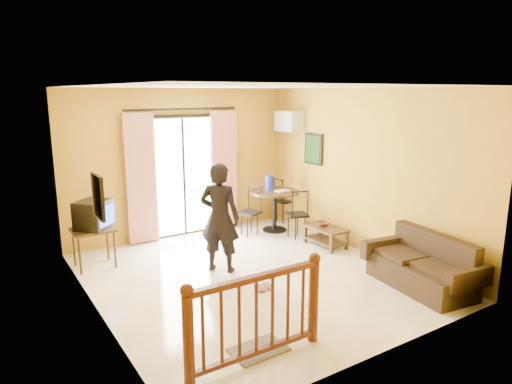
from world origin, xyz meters
TOP-DOWN VIEW (x-y plane):
  - ground at (0.00, 0.00)m, footprint 5.00×5.00m
  - room_shell at (0.00, 0.00)m, footprint 5.00×5.00m
  - balcony_door at (0.00, 2.43)m, footprint 2.25×0.14m
  - tv_table at (-1.90, 1.68)m, footprint 0.63×0.53m
  - television at (-1.87, 1.68)m, footprint 0.67×0.67m
  - picture_left at (-2.22, -0.20)m, footprint 0.05×0.42m
  - dining_table at (1.62, 1.74)m, footprint 0.98×0.98m
  - water_jug at (1.56, 1.84)m, footprint 0.16×0.16m
  - serving_tray at (1.74, 1.64)m, footprint 0.29×0.19m
  - dining_chairs at (1.65, 1.69)m, footprint 1.62×1.51m
  - air_conditioner at (2.09, 1.95)m, footprint 0.31×0.60m
  - botanical_print at (2.22, 1.30)m, footprint 0.05×0.50m
  - coffee_table at (1.85, 0.46)m, footprint 0.45×0.80m
  - bowl at (1.85, 0.54)m, footprint 0.26×0.26m
  - sofa at (1.85, -1.63)m, footprint 0.93×1.68m
  - standing_person at (-0.29, 0.47)m, footprint 0.72×0.73m
  - stair_balustrade at (-1.15, -1.90)m, footprint 1.63×0.13m
  - doormat at (-1.02, -1.75)m, footprint 0.61×0.41m
  - sandals at (-0.10, -0.46)m, footprint 0.30×0.27m

SIDE VIEW (x-z plane):
  - ground at x=0.00m, z-range 0.00..0.00m
  - dining_chairs at x=1.65m, z-range -0.47..0.47m
  - doormat at x=-1.02m, z-range 0.00..0.02m
  - sandals at x=-0.10m, z-range 0.00..0.03m
  - coffee_table at x=1.85m, z-range 0.06..0.42m
  - sofa at x=1.85m, z-range -0.10..0.66m
  - bowl at x=1.85m, z-range 0.36..0.43m
  - tv_table at x=-1.90m, z-range 0.24..0.87m
  - stair_balustrade at x=-1.15m, z-range 0.05..1.08m
  - dining_table at x=1.62m, z-range 0.24..1.05m
  - serving_tray at x=1.74m, z-range 0.81..0.83m
  - standing_person at x=-0.29m, z-range 0.00..1.70m
  - television at x=-1.87m, z-range 0.63..1.08m
  - water_jug at x=1.56m, z-range 0.81..1.12m
  - balcony_door at x=0.00m, z-range -0.04..2.42m
  - picture_left at x=-2.22m, z-range 1.29..1.81m
  - botanical_print at x=2.22m, z-range 1.35..1.95m
  - room_shell at x=0.00m, z-range -0.80..4.20m
  - air_conditioner at x=2.09m, z-range 1.95..2.35m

